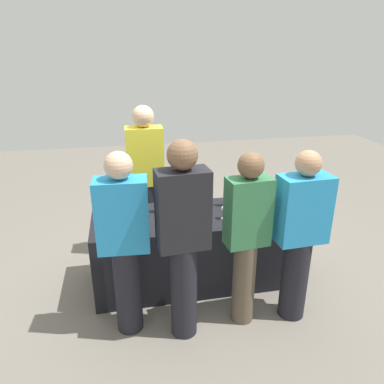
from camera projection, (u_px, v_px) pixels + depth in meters
name	position (u px, v px, depth m)	size (l,w,h in m)	color
ground_plane	(192.00, 278.00, 3.94)	(12.00, 12.00, 0.00)	slate
tasting_table	(192.00, 248.00, 3.80)	(1.99, 0.77, 0.76)	black
wine_bottle_0	(132.00, 205.00, 3.59)	(0.07, 0.07, 0.33)	black
wine_bottle_1	(163.00, 201.00, 3.68)	(0.07, 0.07, 0.33)	black
wine_bottle_2	(197.00, 199.00, 3.74)	(0.07, 0.07, 0.31)	black
wine_bottle_3	(228.00, 196.00, 3.83)	(0.07, 0.07, 0.31)	black
wine_bottle_4	(241.00, 195.00, 3.87)	(0.07, 0.07, 0.30)	black
wine_glass_0	(136.00, 212.00, 3.45)	(0.07, 0.07, 0.15)	silver
wine_glass_1	(224.00, 209.00, 3.54)	(0.06, 0.06, 0.14)	silver
wine_glass_2	(246.00, 209.00, 3.58)	(0.07, 0.07, 0.13)	silver
server_pouring	(146.00, 176.00, 4.13)	(0.41, 0.24, 1.76)	black
guest_0	(124.00, 241.00, 2.94)	(0.43, 0.26, 1.62)	black
guest_1	(183.00, 237.00, 2.86)	(0.42, 0.25, 1.72)	black
guest_2	(247.00, 235.00, 3.04)	(0.38, 0.23, 1.58)	brown
guest_3	(300.00, 234.00, 3.11)	(0.44, 0.26, 1.58)	black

